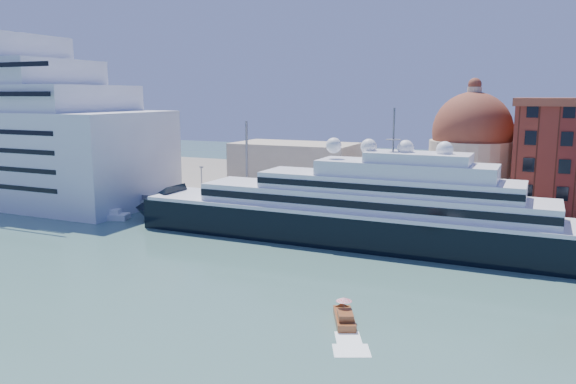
% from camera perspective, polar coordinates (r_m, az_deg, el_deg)
% --- Properties ---
extents(ground, '(400.00, 400.00, 0.00)m').
position_cam_1_polar(ground, '(82.50, -2.84, -8.41)').
color(ground, '#355D58').
rests_on(ground, ground).
extents(quay, '(180.00, 10.00, 2.50)m').
position_cam_1_polar(quay, '(112.38, 5.12, -2.82)').
color(quay, gray).
rests_on(quay, ground).
extents(land, '(260.00, 72.00, 2.00)m').
position_cam_1_polar(land, '(151.04, 10.28, 0.23)').
color(land, slate).
rests_on(land, ground).
extents(quay_fence, '(180.00, 0.10, 1.20)m').
position_cam_1_polar(quay_fence, '(107.84, 4.34, -2.35)').
color(quay_fence, slate).
rests_on(quay_fence, quay).
extents(superyacht, '(92.80, 12.87, 27.73)m').
position_cam_1_polar(superyacht, '(100.03, 5.48, -2.34)').
color(superyacht, black).
rests_on(superyacht, ground).
extents(service_barge, '(10.93, 6.56, 2.33)m').
position_cam_1_polar(service_barge, '(124.15, -18.08, -2.34)').
color(service_barge, white).
rests_on(service_barge, ground).
extents(water_taxi, '(4.48, 6.53, 2.96)m').
position_cam_1_polar(water_taxi, '(66.14, 5.76, -12.53)').
color(water_taxi, brown).
rests_on(water_taxi, ground).
extents(church, '(66.00, 18.00, 25.50)m').
position_cam_1_polar(church, '(131.54, 11.25, 3.15)').
color(church, beige).
rests_on(church, land).
extents(lamp_posts, '(120.80, 2.40, 18.00)m').
position_cam_1_polar(lamp_posts, '(114.01, -1.13, 1.79)').
color(lamp_posts, slate).
rests_on(lamp_posts, quay).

